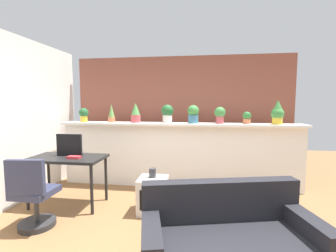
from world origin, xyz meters
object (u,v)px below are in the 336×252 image
(potted_plant_5, at_px, (220,114))
(potted_plant_6, at_px, (247,118))
(potted_plant_1, at_px, (111,114))
(tv_monitor, at_px, (69,145))
(book_on_desk, at_px, (74,157))
(couch, at_px, (229,245))
(potted_plant_7, at_px, (278,112))
(vase_on_shelf, at_px, (152,173))
(potted_plant_3, at_px, (167,113))
(potted_plant_2, at_px, (136,113))
(desk, at_px, (68,162))
(office_chair, at_px, (33,199))
(potted_plant_4, at_px, (193,114))
(side_cube_shelf, at_px, (153,195))
(potted_plant_0, at_px, (84,114))

(potted_plant_5, height_order, potted_plant_6, potted_plant_5)
(potted_plant_1, height_order, tv_monitor, potted_plant_1)
(book_on_desk, relative_size, couch, 0.11)
(potted_plant_7, relative_size, book_on_desk, 2.21)
(potted_plant_5, height_order, vase_on_shelf, potted_plant_5)
(potted_plant_3, xyz_separation_m, book_on_desk, (-1.23, -1.08, -0.61))
(potted_plant_2, height_order, desk, potted_plant_2)
(tv_monitor, bearing_deg, vase_on_shelf, -4.65)
(potted_plant_3, relative_size, potted_plant_6, 1.56)
(potted_plant_3, bearing_deg, potted_plant_5, 0.33)
(office_chair, bearing_deg, potted_plant_6, 31.43)
(book_on_desk, bearing_deg, vase_on_shelf, 3.02)
(potted_plant_1, relative_size, potted_plant_3, 1.03)
(potted_plant_7, distance_m, book_on_desk, 3.36)
(tv_monitor, xyz_separation_m, vase_on_shelf, (1.33, -0.11, -0.35))
(potted_plant_3, distance_m, tv_monitor, 1.73)
(potted_plant_4, distance_m, vase_on_shelf, 1.41)
(potted_plant_2, xyz_separation_m, side_cube_shelf, (0.54, -1.06, -1.13))
(potted_plant_0, xyz_separation_m, desk, (0.22, -0.97, -0.68))
(potted_plant_2, distance_m, couch, 2.85)
(potted_plant_4, xyz_separation_m, book_on_desk, (-1.69, -1.09, -0.60))
(couch, bearing_deg, potted_plant_2, 124.05)
(tv_monitor, distance_m, couch, 2.68)
(potted_plant_6, xyz_separation_m, book_on_desk, (-2.62, -1.09, -0.54))
(potted_plant_1, bearing_deg, potted_plant_6, 0.06)
(potted_plant_4, height_order, office_chair, potted_plant_4)
(potted_plant_0, height_order, side_cube_shelf, potted_plant_0)
(potted_plant_7, bearing_deg, potted_plant_0, -179.64)
(potted_plant_3, height_order, potted_plant_5, potted_plant_3)
(potted_plant_3, relative_size, potted_plant_4, 1.03)
(vase_on_shelf, height_order, book_on_desk, book_on_desk)
(potted_plant_5, relative_size, vase_on_shelf, 2.26)
(desk, relative_size, office_chair, 1.21)
(potted_plant_1, xyz_separation_m, office_chair, (-0.35, -1.72, -0.97))
(office_chair, bearing_deg, book_on_desk, 73.16)
(potted_plant_1, xyz_separation_m, potted_plant_7, (2.96, -0.01, 0.04))
(potted_plant_3, height_order, tv_monitor, potted_plant_3)
(potted_plant_3, distance_m, potted_plant_7, 1.90)
(potted_plant_0, distance_m, potted_plant_6, 3.00)
(potted_plant_6, distance_m, vase_on_shelf, 1.93)
(potted_plant_1, relative_size, potted_plant_7, 0.84)
(potted_plant_4, relative_size, desk, 0.30)
(potted_plant_6, bearing_deg, potted_plant_1, -179.94)
(office_chair, relative_size, side_cube_shelf, 1.82)
(potted_plant_0, bearing_deg, vase_on_shelf, -32.84)
(potted_plant_0, xyz_separation_m, office_chair, (0.19, -1.69, -0.96))
(side_cube_shelf, distance_m, couch, 1.46)
(tv_monitor, height_order, side_cube_shelf, tv_monitor)
(potted_plant_3, xyz_separation_m, side_cube_shelf, (-0.05, -1.06, -1.13))
(potted_plant_5, distance_m, desk, 2.62)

